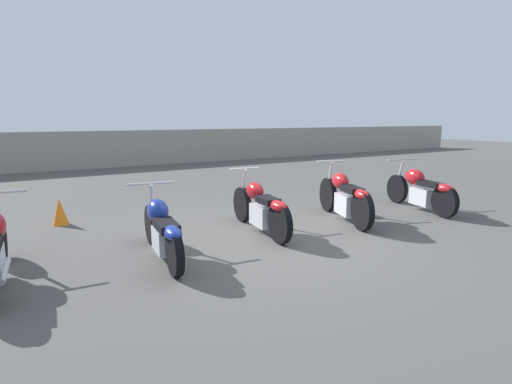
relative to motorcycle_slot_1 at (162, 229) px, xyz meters
name	(u,v)px	position (x,y,z in m)	size (l,w,h in m)	color
ground_plane	(271,237)	(1.77, 0.07, -0.40)	(60.00, 60.00, 0.00)	#514F4C
fence_back	(116,149)	(1.77, 10.71, 0.29)	(40.00, 0.04, 1.39)	#9E998E
motorcycle_slot_1	(162,229)	(0.00, 0.00, 0.00)	(0.69, 1.98, 0.94)	black
motorcycle_slot_2	(261,208)	(1.78, 0.39, 0.01)	(0.55, 2.06, 0.99)	black
motorcycle_slot_3	(345,197)	(3.50, 0.24, 0.04)	(0.87, 2.05, 1.04)	black
motorcycle_slot_4	(421,189)	(5.41, 0.06, 0.03)	(0.83, 2.01, 0.99)	black
traffic_cone_near	(60,212)	(-0.98, 2.61, -0.17)	(0.27, 0.27, 0.47)	orange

